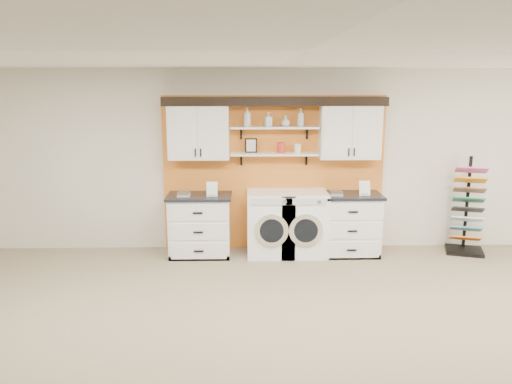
{
  "coord_description": "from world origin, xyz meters",
  "views": [
    {
      "loc": [
        -0.44,
        -3.66,
        2.58
      ],
      "look_at": [
        -0.31,
        2.3,
        1.27
      ],
      "focal_mm": 35.0,
      "sensor_mm": 36.0,
      "label": 1
    }
  ],
  "objects_px": {
    "sample_rack": "(466,222)",
    "base_cabinet_left": "(200,225)",
    "base_cabinet_right": "(348,224)",
    "dryer": "(303,223)",
    "washer": "(270,223)"
  },
  "relations": [
    {
      "from": "sample_rack",
      "to": "base_cabinet_left",
      "type": "bearing_deg",
      "value": -162.09
    },
    {
      "from": "base_cabinet_right",
      "to": "sample_rack",
      "type": "xyz_separation_m",
      "value": [
        1.84,
        0.03,
        0.02
      ]
    },
    {
      "from": "dryer",
      "to": "sample_rack",
      "type": "bearing_deg",
      "value": 0.78
    },
    {
      "from": "dryer",
      "to": "washer",
      "type": "bearing_deg",
      "value": 180.0
    },
    {
      "from": "base_cabinet_left",
      "to": "base_cabinet_right",
      "type": "height_order",
      "value": "base_cabinet_right"
    },
    {
      "from": "washer",
      "to": "base_cabinet_right",
      "type": "bearing_deg",
      "value": 0.16
    },
    {
      "from": "washer",
      "to": "base_cabinet_left",
      "type": "bearing_deg",
      "value": 179.82
    },
    {
      "from": "base_cabinet_left",
      "to": "washer",
      "type": "distance_m",
      "value": 1.07
    },
    {
      "from": "base_cabinet_left",
      "to": "dryer",
      "type": "bearing_deg",
      "value": -0.12
    },
    {
      "from": "base_cabinet_left",
      "to": "washer",
      "type": "relative_size",
      "value": 0.98
    },
    {
      "from": "base_cabinet_right",
      "to": "washer",
      "type": "height_order",
      "value": "washer"
    },
    {
      "from": "base_cabinet_left",
      "to": "dryer",
      "type": "xyz_separation_m",
      "value": [
        1.57,
        -0.0,
        0.02
      ]
    },
    {
      "from": "base_cabinet_right",
      "to": "sample_rack",
      "type": "height_order",
      "value": "sample_rack"
    },
    {
      "from": "washer",
      "to": "dryer",
      "type": "bearing_deg",
      "value": 0.0
    },
    {
      "from": "base_cabinet_left",
      "to": "dryer",
      "type": "relative_size",
      "value": 0.98
    }
  ]
}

